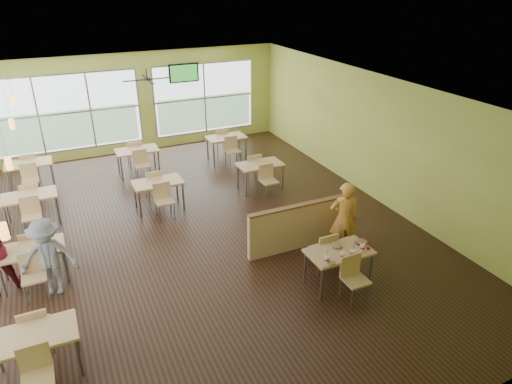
% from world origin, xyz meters
% --- Properties ---
extents(room, '(12.00, 12.04, 3.20)m').
position_xyz_m(room, '(0.00, 0.00, 1.60)').
color(room, black).
rests_on(room, ground).
extents(window_bays, '(9.24, 10.24, 2.38)m').
position_xyz_m(window_bays, '(-2.65, 3.08, 1.48)').
color(window_bays, white).
rests_on(window_bays, room).
extents(main_table, '(1.22, 1.52, 0.87)m').
position_xyz_m(main_table, '(2.00, -3.00, 0.63)').
color(main_table, tan).
rests_on(main_table, floor).
extents(half_wall_divider, '(2.40, 0.14, 1.04)m').
position_xyz_m(half_wall_divider, '(2.00, -1.55, 0.52)').
color(half_wall_divider, tan).
rests_on(half_wall_divider, floor).
extents(dining_tables, '(6.92, 8.72, 0.87)m').
position_xyz_m(dining_tables, '(-1.05, 1.71, 0.63)').
color(dining_tables, tan).
rests_on(dining_tables, floor).
extents(pendant_lights, '(0.11, 7.31, 0.86)m').
position_xyz_m(pendant_lights, '(-3.20, 0.68, 2.45)').
color(pendant_lights, '#2D2119').
rests_on(pendant_lights, ceiling).
extents(ceiling_fan, '(1.25, 1.25, 0.29)m').
position_xyz_m(ceiling_fan, '(-0.00, 3.00, 2.95)').
color(ceiling_fan, '#2D2119').
rests_on(ceiling_fan, ceiling).
extents(tv_backwall, '(1.00, 0.07, 0.60)m').
position_xyz_m(tv_backwall, '(1.80, 5.90, 2.45)').
color(tv_backwall, black).
rests_on(tv_backwall, wall_back).
extents(man_plaid, '(0.70, 0.59, 1.64)m').
position_xyz_m(man_plaid, '(2.70, -2.12, 0.82)').
color(man_plaid, '#CA6216').
rests_on(man_plaid, floor).
extents(patron_grey, '(1.10, 0.80, 1.53)m').
position_xyz_m(patron_grey, '(-2.90, -1.01, 0.77)').
color(patron_grey, slate).
rests_on(patron_grey, floor).
extents(cup_blue, '(0.10, 0.10, 0.37)m').
position_xyz_m(cup_blue, '(1.57, -3.23, 0.82)').
color(cup_blue, white).
rests_on(cup_blue, main_table).
extents(cup_yellow, '(0.09, 0.09, 0.33)m').
position_xyz_m(cup_yellow, '(1.90, -3.23, 0.82)').
color(cup_yellow, white).
rests_on(cup_yellow, main_table).
extents(cup_red_near, '(0.09, 0.09, 0.32)m').
position_xyz_m(cup_red_near, '(2.12, -3.24, 0.82)').
color(cup_red_near, white).
rests_on(cup_red_near, main_table).
extents(cup_red_far, '(0.10, 0.10, 0.35)m').
position_xyz_m(cup_red_far, '(2.38, -3.18, 0.82)').
color(cup_red_far, white).
rests_on(cup_red_far, main_table).
extents(food_basket, '(0.23, 0.23, 0.05)m').
position_xyz_m(food_basket, '(2.51, -2.97, 0.78)').
color(food_basket, black).
rests_on(food_basket, main_table).
extents(ketchup_cup, '(0.07, 0.07, 0.03)m').
position_xyz_m(ketchup_cup, '(2.52, -3.18, 0.76)').
color(ketchup_cup, '#A60318').
rests_on(ketchup_cup, main_table).
extents(wrapper_left, '(0.16, 0.14, 0.04)m').
position_xyz_m(wrapper_left, '(1.63, -3.30, 0.77)').
color(wrapper_left, '#957148').
rests_on(wrapper_left, main_table).
extents(wrapper_mid, '(0.22, 0.20, 0.05)m').
position_xyz_m(wrapper_mid, '(2.04, -2.88, 0.78)').
color(wrapper_mid, '#957148').
rests_on(wrapper_mid, main_table).
extents(wrapper_right, '(0.16, 0.15, 0.03)m').
position_xyz_m(wrapper_right, '(2.15, -3.19, 0.77)').
color(wrapper_right, '#957148').
rests_on(wrapper_right, main_table).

